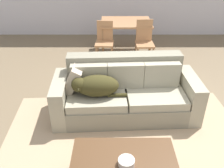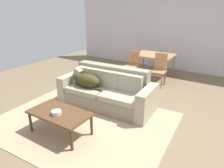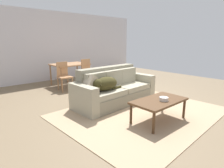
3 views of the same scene
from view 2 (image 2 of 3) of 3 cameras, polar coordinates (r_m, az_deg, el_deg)
ground_plane at (r=4.70m, az=0.55°, el=-7.41°), size 10.00×10.00×0.00m
back_partition at (r=7.87m, az=16.74°, el=13.67°), size 8.00×0.12×2.70m
area_rug at (r=4.31m, az=-8.00°, el=-10.33°), size 3.59×2.89×0.01m
couch at (r=4.79m, az=-1.31°, el=-2.14°), size 2.26×0.98×0.92m
dog_on_left_cushion at (r=4.81m, az=-7.18°, el=1.09°), size 0.81×0.39×0.32m
throw_pillow_by_left_arm at (r=5.16m, az=-8.75°, el=2.65°), size 0.33×0.42×0.44m
coffee_table at (r=3.86m, az=-14.33°, el=-8.18°), size 1.13×0.62×0.44m
bowl_on_coffee_table at (r=3.75m, az=-15.17°, el=-7.67°), size 0.17×0.17×0.07m
dining_table at (r=6.77m, az=11.62°, el=7.43°), size 1.19×0.93×0.77m
dining_chair_near_left at (r=6.55m, az=5.70°, el=5.57°), size 0.42×0.42×0.91m
dining_chair_near_right at (r=6.20m, az=13.03°, el=4.30°), size 0.42×0.42×0.95m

